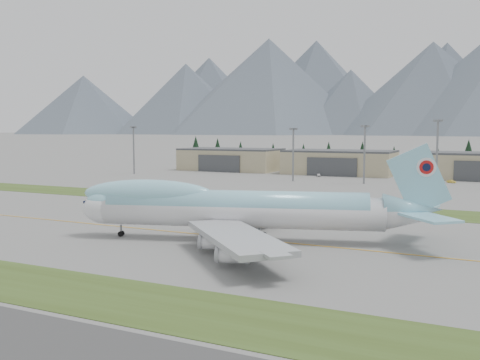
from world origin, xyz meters
The scene contains 11 objects.
ground centered at (0.00, 0.00, 0.00)m, with size 7000.00×7000.00×0.00m, color slate.
grass_strip_near centered at (0.00, -38.00, 0.00)m, with size 400.00×14.00×0.08m, color #394C1B.
grass_strip_far centered at (0.00, 45.00, 0.00)m, with size 400.00×18.00×0.08m, color #394C1B.
taxiway_line_main centered at (0.00, 0.00, 0.00)m, with size 400.00×0.40×0.02m, color gold.
boeing_747_freighter centered at (6.88, -1.54, 5.83)m, with size 66.93×55.49×17.67m.
hangar_left centered at (-70.00, 149.90, 5.39)m, with size 48.00×26.60×10.80m.
hangar_center centered at (-15.00, 149.90, 5.39)m, with size 48.00×26.60×10.80m.
floodlight_masts centered at (9.10, 109.98, 15.49)m, with size 185.73×9.04×23.43m.
service_vehicle_a centered at (-19.49, 132.63, 0.00)m, with size 1.50×3.72×1.27m, color silver.
service_vehicle_b centered at (33.93, 127.56, 0.00)m, with size 1.20×3.40×1.12m, color gold.
conifer_belt centered at (10.67, 213.19, 7.42)m, with size 266.27×15.46×16.93m.
Camera 1 is at (48.67, -87.24, 19.84)m, focal length 40.00 mm.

